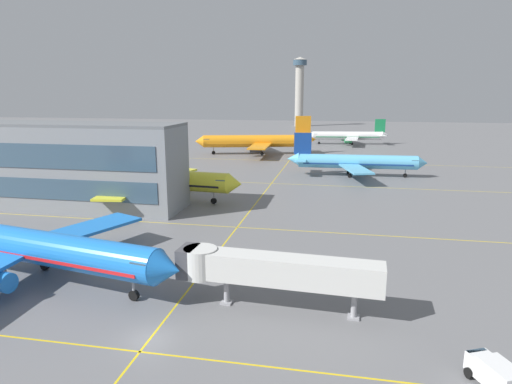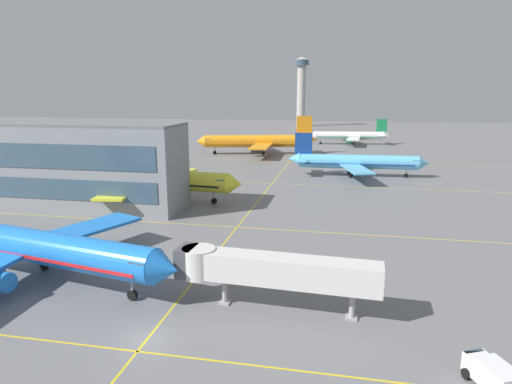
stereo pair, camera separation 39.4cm
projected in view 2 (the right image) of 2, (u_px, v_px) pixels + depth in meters
ground_plane at (148, 338)px, 37.96m from camera, size 600.00×600.00×0.00m
airliner_front_gate at (32, 246)px, 49.00m from camera, size 37.24×31.68×11.62m
airliner_second_row at (149, 179)px, 86.64m from camera, size 38.04×32.68×11.82m
airliner_third_row at (356, 162)px, 110.31m from camera, size 34.55×29.80×10.75m
airliner_far_left_stand at (258, 141)px, 149.95m from camera, size 40.95×34.84×12.86m
airliner_far_right_stand at (350, 136)px, 178.24m from camera, size 32.73×27.99×10.18m
taxiway_markings at (258, 201)px, 85.79m from camera, size 143.60×152.52×0.01m
service_truck_red_van at (492, 374)px, 31.31m from camera, size 3.43×4.50×2.10m
jet_bridge at (262, 269)px, 42.53m from camera, size 20.04×4.03×5.58m
control_tower at (301, 87)px, 269.59m from camera, size 8.82×8.82×41.54m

